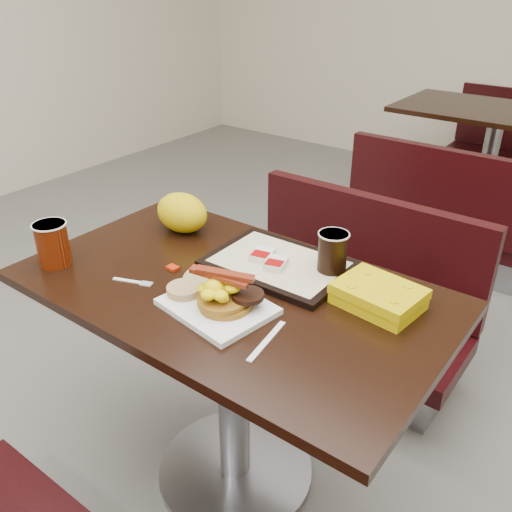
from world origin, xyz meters
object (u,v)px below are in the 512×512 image
Objects in this scene: coffee_cup_near at (53,244)px; bench_far_s at (448,204)px; table_near at (233,389)px; clamshell at (378,296)px; knife at (267,341)px; coffee_cup_far at (333,252)px; pancake_stack at (225,302)px; tray at (279,264)px; paper_bag at (182,213)px; platter at (217,306)px; hashbrown_sleeve_left at (262,255)px; table_far at (487,168)px; hashbrown_sleeve_right at (276,264)px; bench_near_n at (343,296)px; fork at (127,281)px.

bench_far_s is at bearing 76.76° from coffee_cup_near.
table_near is 0.57m from clamshell.
coffee_cup_far is (-0.04, 0.36, 0.07)m from knife.
coffee_cup_far is at bearing 48.49° from table_near.
pancake_stack reaches higher than tray.
paper_bag is (-0.59, 0.33, 0.06)m from knife.
platter is (0.05, -0.11, 0.38)m from table_near.
hashbrown_sleeve_left is (-0.08, 0.26, -0.00)m from pancake_stack.
tray is at bearing -157.99° from knife.
table_near is 1.00× the size of table_far.
hashbrown_sleeve_left is 0.07m from hashbrown_sleeve_right.
hashbrown_sleeve_left reaches higher than table_far.
clamshell is at bearing -78.01° from bench_far_s.
coffee_cup_far reaches higher than table_far.
bench_near_n is at bearing 61.46° from coffee_cup_near.
hashbrown_sleeve_right is (0.06, -2.46, 0.40)m from table_far.
hashbrown_sleeve_left and hashbrown_sleeve_right have the same top height.
table_near is at bearing -127.51° from hashbrown_sleeve_right.
coffee_cup_near is at bearing -100.03° from table_far.
paper_bag is (-0.36, -1.72, 0.45)m from bench_far_s.
clamshell is (0.32, 0.27, 0.02)m from platter.
paper_bag reaches higher than table_far.
table_far is 9.19× the size of coffee_cup_near.
paper_bag is (-0.11, 0.34, 0.06)m from fork.
platter is 0.03m from pancake_stack.
bench_near_n is 1.00× the size of bench_far_s.
pancake_stack reaches higher than bench_near_n.
bench_near_n is (0.00, 0.70, -0.02)m from table_near.
table_near is 0.70m from coffee_cup_near.
hashbrown_sleeve_right is at bearing 93.47° from pancake_stack.
table_near is at bearing 121.43° from platter.
table_near is 0.54m from coffee_cup_far.
hashbrown_sleeve_left is (0.24, 0.31, 0.03)m from fork.
coffee_cup_far reaches higher than bench_near_n.
knife is 0.33m from hashbrown_sleeve_right.
coffee_cup_near reaches higher than hashbrown_sleeve_right.
coffee_cup_far is at bearing 6.21° from hashbrown_sleeve_left.
pancake_stack is 1.13× the size of fork.
coffee_cup_far reaches higher than clamshell.
pancake_stack is 0.28m from tray.
table_near is 4.44× the size of platter.
pancake_stack reaches higher than knife.
coffee_cup_near is 0.66m from hashbrown_sleeve_right.
table_far is at bearing 90.00° from table_near.
bench_near_n is 0.78m from paper_bag.
table_near reaches higher than bench_far_s.
bench_near_n is at bearing -90.00° from table_far.
bench_far_s is (0.00, -0.70, -0.02)m from table_far.
table_far is 2.43m from coffee_cup_far.
bench_far_s is at bearing 78.32° from paper_bag.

